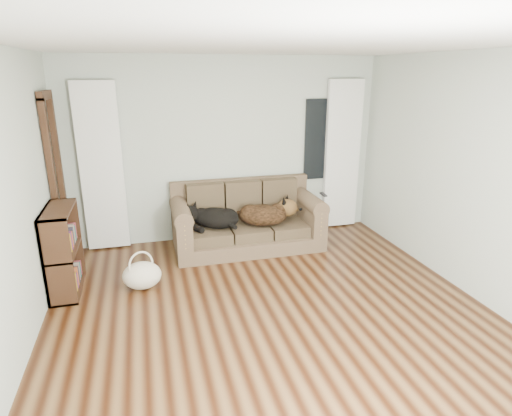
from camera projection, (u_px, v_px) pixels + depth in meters
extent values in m
plane|color=black|center=(277.00, 323.00, 4.23)|extent=(5.00, 5.00, 0.00)
plane|color=white|center=(282.00, 43.00, 3.44)|extent=(5.00, 5.00, 0.00)
cube|color=#B0B7AE|center=(226.00, 150.00, 6.14)|extent=(4.50, 0.04, 2.60)
cube|color=#B0B7AE|center=(1.00, 219.00, 3.28)|extent=(0.04, 5.00, 2.60)
cube|color=#B0B7AE|center=(488.00, 182.00, 4.39)|extent=(0.04, 5.00, 2.60)
cube|color=white|center=(102.00, 168.00, 5.69)|extent=(0.55, 0.08, 2.25)
cube|color=white|center=(342.00, 155.00, 6.55)|extent=(0.55, 0.08, 2.25)
cube|color=black|center=(320.00, 140.00, 6.43)|extent=(0.50, 0.03, 1.20)
cube|color=black|center=(57.00, 185.00, 5.26)|extent=(0.07, 0.60, 2.10)
cube|color=brown|center=(247.00, 216.00, 5.96)|extent=(2.03, 0.88, 0.83)
ellipsoid|color=black|center=(213.00, 218.00, 5.81)|extent=(0.78, 0.73, 0.27)
ellipsoid|color=black|center=(265.00, 214.00, 5.92)|extent=(0.81, 0.68, 0.31)
cube|color=black|center=(323.00, 194.00, 6.01)|extent=(0.06, 0.18, 0.02)
ellipsoid|color=beige|center=(142.00, 275.00, 4.87)|extent=(0.48, 0.39, 0.32)
cube|color=black|center=(63.00, 249.00, 4.73)|extent=(0.36, 0.80, 0.98)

